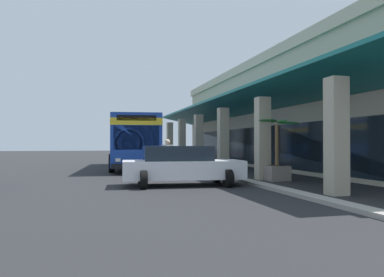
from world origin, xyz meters
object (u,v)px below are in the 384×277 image
pedestrian (167,157)px  parked_sedan_white (181,165)px  potted_palm (277,166)px  transit_bus (135,139)px

pedestrian → parked_sedan_white: bearing=1.4°
pedestrian → potted_palm: bearing=70.3°
transit_bus → parked_sedan_white: 10.73m
transit_bus → pedestrian: (8.17, 0.56, -0.86)m
potted_palm → parked_sedan_white: bearing=-78.1°
pedestrian → potted_palm: (1.57, 4.39, -0.39)m
transit_bus → pedestrian: size_ratio=6.52×
pedestrian → transit_bus: bearing=-176.1°
transit_bus → parked_sedan_white: (10.66, 0.62, -1.10)m
parked_sedan_white → potted_palm: 4.43m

